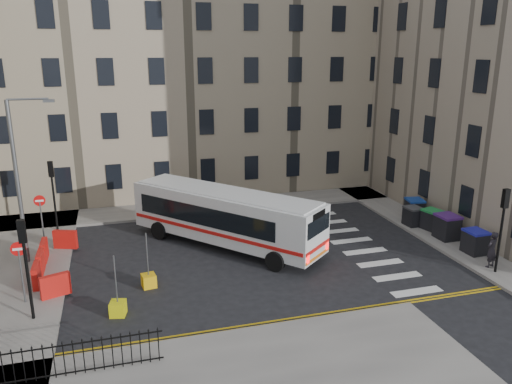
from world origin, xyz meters
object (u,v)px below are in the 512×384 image
pedestrian (492,250)px  wheelie_bin_d (413,216)px  wheelie_bin_e (414,209)px  bollard_yellow (149,281)px  streetlamp (17,180)px  bus (225,215)px  wheelie_bin_c (432,219)px  wheelie_bin_a (475,242)px  bollard_chevron (118,308)px  wheelie_bin_b (447,227)px

pedestrian → wheelie_bin_d: bearing=-106.3°
wheelie_bin_e → bollard_yellow: bearing=-153.8°
wheelie_bin_d → wheelie_bin_e: size_ratio=0.87×
streetlamp → bus: (10.03, -0.37, -2.58)m
wheelie_bin_c → wheelie_bin_a: bearing=-104.8°
streetlamp → bus: streetlamp is taller
streetlamp → bollard_yellow: bearing=-36.9°
wheelie_bin_a → pedestrian: size_ratio=0.69×
bus → bollard_yellow: size_ratio=16.89×
wheelie_bin_e → pedestrian: bearing=-83.5°
bollard_yellow → bollard_chevron: bearing=-122.3°
wheelie_bin_c → bollard_yellow: wheelie_bin_c is taller
wheelie_bin_a → bollard_yellow: size_ratio=2.07×
bollard_yellow → pedestrian: bearing=-9.7°
wheelie_bin_d → bollard_yellow: bearing=-170.6°
streetlamp → wheelie_bin_a: streetlamp is taller
wheelie_bin_c → bollard_chevron: (-17.96, -4.85, -0.45)m
wheelie_bin_b → wheelie_bin_c: size_ratio=1.08×
wheelie_bin_b → bollard_chevron: 18.17m
streetlamp → wheelie_bin_c: size_ratio=6.36×
wheelie_bin_b → pedestrian: 3.88m
wheelie_bin_a → wheelie_bin_d: bearing=96.3°
bus → wheelie_bin_c: size_ratio=7.91×
streetlamp → bollard_yellow: 8.09m
wheelie_bin_c → bollard_yellow: bearing=174.4°
wheelie_bin_a → wheelie_bin_e: (0.12, 5.70, 0.01)m
wheelie_bin_e → bollard_chevron: 19.32m
wheelie_bin_a → pedestrian: pedestrian is taller
wheelie_bin_c → wheelie_bin_e: size_ratio=0.98×
wheelie_bin_a → wheelie_bin_e: bearing=87.1°
wheelie_bin_b → wheelie_bin_a: bearing=-89.1°
pedestrian → wheelie_bin_a: bearing=-122.8°
bus → wheelie_bin_e: (12.25, 0.78, -0.97)m
wheelie_bin_a → wheelie_bin_c: wheelie_bin_a is taller
wheelie_bin_b → wheelie_bin_e: (0.21, 3.51, -0.06)m
bus → pedestrian: (11.71, -6.58, -0.70)m
wheelie_bin_d → bollard_chevron: 18.24m
wheelie_bin_b → streetlamp: bearing=170.6°
wheelie_bin_a → pedestrian: (-0.43, -1.67, 0.28)m
streetlamp → wheelie_bin_b: 22.57m
wheelie_bin_e → pedestrian: (-0.55, -7.37, 0.27)m
wheelie_bin_d → wheelie_bin_b: bearing=-80.3°
wheelie_bin_b → pedestrian: pedestrian is taller
streetlamp → wheelie_bin_e: size_ratio=6.24×
wheelie_bin_e → bollard_chevron: (-18.06, -6.83, -0.48)m
bus → bollard_chevron: (-5.81, -6.04, -1.45)m
pedestrian → bollard_chevron: (-17.52, 0.54, -0.75)m
wheelie_bin_c → wheelie_bin_b: bearing=-108.4°
wheelie_bin_e → bollard_chevron: bearing=-148.6°
wheelie_bin_a → wheelie_bin_c: 3.72m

